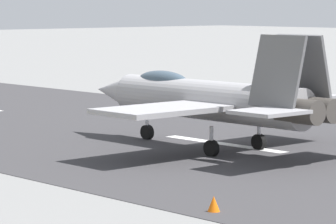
# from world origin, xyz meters

# --- Properties ---
(ground_plane) EXTENTS (400.00, 400.00, 0.00)m
(ground_plane) POSITION_xyz_m (0.00, 0.00, 0.00)
(ground_plane) COLOR gray
(runway_strip) EXTENTS (240.00, 26.00, 0.02)m
(runway_strip) POSITION_xyz_m (-0.02, 0.00, 0.01)
(runway_strip) COLOR #373538
(runway_strip) RESTS_ON ground
(fighter_jet) EXTENTS (15.92, 13.72, 5.63)m
(fighter_jet) POSITION_xyz_m (-0.23, 1.70, 2.44)
(fighter_jet) COLOR #9F9DA0
(fighter_jet) RESTS_ON ground
(marker_cone_near) EXTENTS (0.44, 0.44, 0.55)m
(marker_cone_near) POSITION_xyz_m (-10.90, 11.92, 0.28)
(marker_cone_near) COLOR orange
(marker_cone_near) RESTS_ON ground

